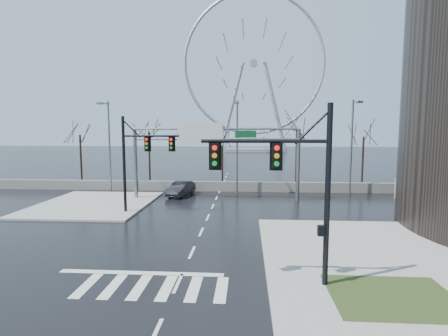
# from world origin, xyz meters

# --- Properties ---
(ground) EXTENTS (260.00, 260.00, 0.00)m
(ground) POSITION_xyz_m (0.00, 0.00, 0.00)
(ground) COLOR black
(ground) RESTS_ON ground
(sidewalk_right_ext) EXTENTS (12.00, 10.00, 0.15)m
(sidewalk_right_ext) POSITION_xyz_m (10.00, 2.00, 0.07)
(sidewalk_right_ext) COLOR gray
(sidewalk_right_ext) RESTS_ON ground
(sidewalk_far) EXTENTS (10.00, 12.00, 0.15)m
(sidewalk_far) POSITION_xyz_m (-11.00, 12.00, 0.07)
(sidewalk_far) COLOR gray
(sidewalk_far) RESTS_ON ground
(grass_strip) EXTENTS (5.00, 4.00, 0.02)m
(grass_strip) POSITION_xyz_m (9.00, -5.00, 0.15)
(grass_strip) COLOR #293717
(grass_strip) RESTS_ON sidewalk_near
(barrier_wall) EXTENTS (52.00, 0.50, 1.10)m
(barrier_wall) POSITION_xyz_m (0.00, 20.00, 0.55)
(barrier_wall) COLOR slate
(barrier_wall) RESTS_ON ground
(signal_mast_near) EXTENTS (5.52, 0.41, 8.00)m
(signal_mast_near) POSITION_xyz_m (5.14, -4.04, 4.87)
(signal_mast_near) COLOR black
(signal_mast_near) RESTS_ON ground
(signal_mast_far) EXTENTS (4.72, 0.41, 8.00)m
(signal_mast_far) POSITION_xyz_m (-5.87, 8.96, 4.83)
(signal_mast_far) COLOR black
(signal_mast_far) RESTS_ON ground
(sign_gantry) EXTENTS (16.36, 0.40, 7.60)m
(sign_gantry) POSITION_xyz_m (-0.38, 14.96, 5.18)
(sign_gantry) COLOR slate
(sign_gantry) RESTS_ON ground
(streetlight_left) EXTENTS (0.50, 2.55, 10.00)m
(streetlight_left) POSITION_xyz_m (-12.00, 18.16, 5.89)
(streetlight_left) COLOR slate
(streetlight_left) RESTS_ON ground
(streetlight_mid) EXTENTS (0.50, 2.55, 10.00)m
(streetlight_mid) POSITION_xyz_m (2.00, 18.16, 5.89)
(streetlight_mid) COLOR slate
(streetlight_mid) RESTS_ON ground
(streetlight_right) EXTENTS (0.50, 2.55, 10.00)m
(streetlight_right) POSITION_xyz_m (14.00, 18.16, 5.89)
(streetlight_right) COLOR slate
(streetlight_right) RESTS_ON ground
(tree_far_left) EXTENTS (3.50, 3.50, 7.00)m
(tree_far_left) POSITION_xyz_m (-18.00, 24.00, 5.57)
(tree_far_left) COLOR black
(tree_far_left) RESTS_ON ground
(tree_left) EXTENTS (3.75, 3.75, 7.50)m
(tree_left) POSITION_xyz_m (-9.00, 23.50, 5.98)
(tree_left) COLOR black
(tree_left) RESTS_ON ground
(tree_center) EXTENTS (3.25, 3.25, 6.50)m
(tree_center) POSITION_xyz_m (0.00, 24.50, 5.17)
(tree_center) COLOR black
(tree_center) RESTS_ON ground
(tree_right) EXTENTS (3.90, 3.90, 7.80)m
(tree_right) POSITION_xyz_m (9.00, 23.50, 6.22)
(tree_right) COLOR black
(tree_right) RESTS_ON ground
(tree_far_right) EXTENTS (3.40, 3.40, 6.80)m
(tree_far_right) POSITION_xyz_m (17.00, 24.00, 5.41)
(tree_far_right) COLOR black
(tree_far_right) RESTS_ON ground
(ferris_wheel) EXTENTS (45.00, 6.00, 50.91)m
(ferris_wheel) POSITION_xyz_m (5.00, 95.00, 26.13)
(ferris_wheel) COLOR gray
(ferris_wheel) RESTS_ON ground
(car) EXTENTS (2.53, 4.80, 1.50)m
(car) POSITION_xyz_m (-3.84, 17.00, 0.75)
(car) COLOR black
(car) RESTS_ON ground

